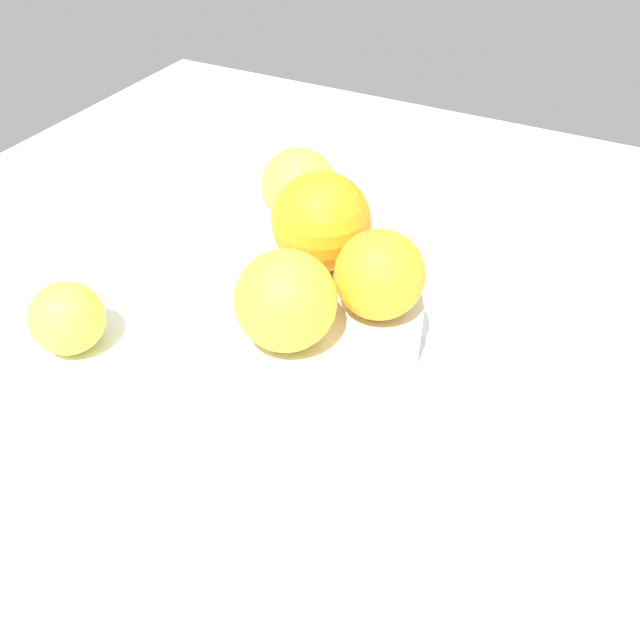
% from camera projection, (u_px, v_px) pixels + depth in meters
% --- Properties ---
extents(ground_plane, '(1.10, 1.10, 0.02)m').
position_uv_depth(ground_plane, '(320.00, 356.00, 0.61)').
color(ground_plane, white).
extents(fruit_bowl, '(0.17, 0.17, 0.05)m').
position_uv_depth(fruit_bowl, '(320.00, 326.00, 0.59)').
color(fruit_bowl, white).
rests_on(fruit_bowl, ground_plane).
extents(orange_in_bowl_0, '(0.09, 0.09, 0.09)m').
position_uv_depth(orange_in_bowl_0, '(321.00, 222.00, 0.58)').
color(orange_in_bowl_0, orange).
rests_on(orange_in_bowl_0, fruit_bowl).
extents(orange_in_bowl_1, '(0.07, 0.07, 0.07)m').
position_uv_depth(orange_in_bowl_1, '(379.00, 275.00, 0.53)').
color(orange_in_bowl_1, '#F9A823').
rests_on(orange_in_bowl_1, fruit_bowl).
extents(orange_in_bowl_2, '(0.08, 0.08, 0.08)m').
position_uv_depth(orange_in_bowl_2, '(280.00, 299.00, 0.51)').
color(orange_in_bowl_2, yellow).
rests_on(orange_in_bowl_2, fruit_bowl).
extents(orange_loose_0, '(0.08, 0.08, 0.08)m').
position_uv_depth(orange_loose_0, '(299.00, 186.00, 0.74)').
color(orange_loose_0, yellow).
rests_on(orange_loose_0, ground_plane).
extents(orange_loose_1, '(0.06, 0.06, 0.06)m').
position_uv_depth(orange_loose_1, '(67.00, 318.00, 0.58)').
color(orange_loose_1, yellow).
rests_on(orange_loose_1, ground_plane).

